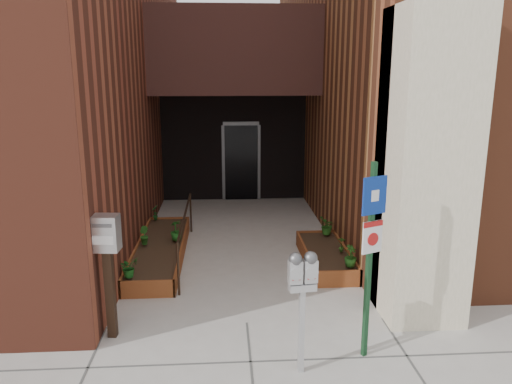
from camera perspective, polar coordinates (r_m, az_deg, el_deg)
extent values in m
plane|color=#9E9991|center=(7.45, -1.08, -14.73)|extent=(80.00, 80.00, 0.00)
cube|color=brown|center=(15.15, 21.94, 18.20)|extent=(8.00, 13.70, 10.00)
cube|color=#C1B794|center=(7.45, 18.78, 2.55)|extent=(1.10, 1.20, 4.40)
cube|color=black|center=(12.56, -2.53, 15.69)|extent=(4.20, 2.00, 2.00)
cube|color=black|center=(14.10, -2.55, 5.27)|extent=(4.00, 0.30, 3.00)
cube|color=black|center=(14.00, -1.70, 3.35)|extent=(0.90, 0.06, 2.10)
cube|color=#B79338|center=(6.88, -17.89, -4.28)|extent=(0.04, 0.30, 0.30)
cube|color=brown|center=(8.30, -12.35, -10.82)|extent=(0.90, 0.04, 0.30)
cube|color=brown|center=(11.61, -9.84, -3.58)|extent=(0.90, 0.04, 0.30)
cube|color=brown|center=(9.99, -13.34, -6.59)|extent=(0.04, 3.60, 0.30)
cube|color=brown|center=(9.88, -8.39, -6.59)|extent=(0.04, 3.60, 0.30)
cube|color=black|center=(9.94, -10.87, -6.70)|extent=(0.82, 3.52, 0.26)
cube|color=brown|center=(8.60, 9.42, -9.79)|extent=(0.80, 0.04, 0.30)
cube|color=brown|center=(10.57, 6.79, -5.19)|extent=(0.80, 0.04, 0.30)
cube|color=brown|center=(9.50, 5.70, -7.34)|extent=(0.04, 2.20, 0.30)
cube|color=brown|center=(9.65, 10.19, -7.15)|extent=(0.04, 2.20, 0.30)
cube|color=black|center=(9.58, 7.96, -7.36)|extent=(0.72, 2.12, 0.26)
cylinder|color=black|center=(8.19, -8.88, -8.70)|extent=(0.04, 0.04, 0.90)
cylinder|color=black|center=(11.31, -7.47, -2.37)|extent=(0.04, 0.04, 0.90)
cylinder|color=black|center=(9.61, -8.14, -2.59)|extent=(0.04, 3.30, 0.04)
cube|color=#B4B5B7|center=(6.17, 5.21, -15.60)|extent=(0.07, 0.07, 1.06)
cube|color=#B4B5B7|center=(5.91, 5.33, -10.74)|extent=(0.33, 0.17, 0.08)
cube|color=#B4B5B7|center=(5.81, 4.51, -9.11)|extent=(0.17, 0.13, 0.28)
sphere|color=#59595B|center=(5.75, 4.54, -7.65)|extent=(0.16, 0.16, 0.16)
cube|color=white|center=(5.75, 4.66, -9.12)|extent=(0.10, 0.02, 0.05)
cube|color=#B21414|center=(5.79, 4.64, -9.90)|extent=(0.10, 0.02, 0.03)
cube|color=#B4B5B7|center=(5.86, 6.23, -8.95)|extent=(0.17, 0.13, 0.28)
sphere|color=#59595B|center=(5.80, 6.27, -7.50)|extent=(0.16, 0.16, 0.16)
cube|color=white|center=(5.80, 6.39, -8.96)|extent=(0.10, 0.02, 0.05)
cube|color=#B21414|center=(5.83, 6.37, -9.73)|extent=(0.10, 0.02, 0.03)
cube|color=#163D20|center=(6.31, 12.77, -7.91)|extent=(0.08, 0.08, 2.51)
cube|color=navy|center=(6.03, 13.41, -0.39)|extent=(0.32, 0.16, 0.46)
cube|color=white|center=(6.02, 13.44, -0.41)|extent=(0.11, 0.06, 0.14)
cube|color=white|center=(6.17, 13.15, -5.04)|extent=(0.27, 0.14, 0.40)
cube|color=#B21414|center=(6.11, 13.26, -3.58)|extent=(0.27, 0.13, 0.07)
cylinder|color=#B21414|center=(6.17, 13.22, -5.27)|extent=(0.15, 0.08, 0.16)
cube|color=black|center=(7.11, -16.32, -11.09)|extent=(0.12, 0.12, 1.26)
cube|color=#B6B6B8|center=(6.81, -16.80, -4.50)|extent=(0.36, 0.28, 0.48)
cube|color=#59595B|center=(6.65, -17.22, -3.73)|extent=(0.25, 0.03, 0.05)
cube|color=white|center=(6.71, -17.11, -5.31)|extent=(0.27, 0.04, 0.11)
imported|color=#195719|center=(8.39, -14.33, -8.33)|extent=(0.41, 0.41, 0.33)
imported|color=#205618|center=(9.85, -12.71, -4.85)|extent=(0.27, 0.27, 0.35)
imported|color=#1A5418|center=(9.94, -9.13, -4.34)|extent=(0.32, 0.32, 0.41)
imported|color=#164E1B|center=(11.38, -11.46, -2.31)|extent=(0.20, 0.20, 0.34)
imported|color=#1D4E16|center=(8.69, 10.77, -7.18)|extent=(0.30, 0.30, 0.38)
imported|color=#2B5D1A|center=(9.34, 9.78, -5.92)|extent=(0.21, 0.21, 0.29)
imported|color=#245D1A|center=(10.25, 8.11, -3.87)|extent=(0.43, 0.43, 0.37)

